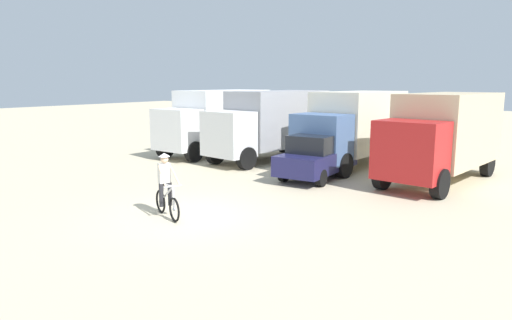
{
  "coord_description": "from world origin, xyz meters",
  "views": [
    {
      "loc": [
        8.57,
        -9.54,
        3.76
      ],
      "look_at": [
        -0.06,
        3.54,
        1.1
      ],
      "focal_mm": 32.16,
      "sensor_mm": 36.0,
      "label": 1
    }
  ],
  "objects_px": {
    "box_truck_grey_hauler": "(271,122)",
    "cyclist_orange_shirt": "(166,187)",
    "box_truck_avon_van": "(216,118)",
    "sedan_parked": "(317,156)",
    "box_truck_cream_rv": "(354,125)",
    "box_truck_tan_camper": "(443,133)"
  },
  "relations": [
    {
      "from": "sedan_parked",
      "to": "box_truck_cream_rv",
      "type": "bearing_deg",
      "value": 87.88
    },
    {
      "from": "box_truck_grey_hauler",
      "to": "box_truck_avon_van",
      "type": "bearing_deg",
      "value": 177.44
    },
    {
      "from": "box_truck_cream_rv",
      "to": "sedan_parked",
      "type": "height_order",
      "value": "box_truck_cream_rv"
    },
    {
      "from": "box_truck_avon_van",
      "to": "cyclist_orange_shirt",
      "type": "height_order",
      "value": "box_truck_avon_van"
    },
    {
      "from": "box_truck_grey_hauler",
      "to": "sedan_parked",
      "type": "bearing_deg",
      "value": -36.06
    },
    {
      "from": "sedan_parked",
      "to": "box_truck_avon_van",
      "type": "bearing_deg",
      "value": 158.0
    },
    {
      "from": "box_truck_avon_van",
      "to": "box_truck_cream_rv",
      "type": "distance_m",
      "value": 7.51
    },
    {
      "from": "sedan_parked",
      "to": "cyclist_orange_shirt",
      "type": "relative_size",
      "value": 2.32
    },
    {
      "from": "box_truck_grey_hauler",
      "to": "cyclist_orange_shirt",
      "type": "bearing_deg",
      "value": -75.07
    },
    {
      "from": "cyclist_orange_shirt",
      "to": "box_truck_avon_van",
      "type": "bearing_deg",
      "value": 121.31
    },
    {
      "from": "box_truck_avon_van",
      "to": "box_truck_cream_rv",
      "type": "xyz_separation_m",
      "value": [
        7.49,
        0.51,
        0.0
      ]
    },
    {
      "from": "box_truck_tan_camper",
      "to": "cyclist_orange_shirt",
      "type": "height_order",
      "value": "box_truck_tan_camper"
    },
    {
      "from": "box_truck_cream_rv",
      "to": "box_truck_grey_hauler",
      "type": "bearing_deg",
      "value": -170.56
    },
    {
      "from": "box_truck_avon_van",
      "to": "sedan_parked",
      "type": "height_order",
      "value": "box_truck_avon_van"
    },
    {
      "from": "box_truck_grey_hauler",
      "to": "sedan_parked",
      "type": "relative_size",
      "value": 1.67
    },
    {
      "from": "box_truck_grey_hauler",
      "to": "cyclist_orange_shirt",
      "type": "height_order",
      "value": "box_truck_grey_hauler"
    },
    {
      "from": "box_truck_cream_rv",
      "to": "sedan_parked",
      "type": "bearing_deg",
      "value": -92.12
    },
    {
      "from": "box_truck_cream_rv",
      "to": "cyclist_orange_shirt",
      "type": "bearing_deg",
      "value": -97.26
    },
    {
      "from": "cyclist_orange_shirt",
      "to": "sedan_parked",
      "type": "bearing_deg",
      "value": 80.27
    },
    {
      "from": "box_truck_cream_rv",
      "to": "sedan_parked",
      "type": "distance_m",
      "value": 3.62
    },
    {
      "from": "box_truck_cream_rv",
      "to": "sedan_parked",
      "type": "xyz_separation_m",
      "value": [
        -0.13,
        -3.48,
        -0.99
      ]
    },
    {
      "from": "box_truck_grey_hauler",
      "to": "sedan_parked",
      "type": "height_order",
      "value": "box_truck_grey_hauler"
    }
  ]
}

